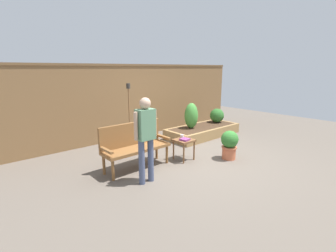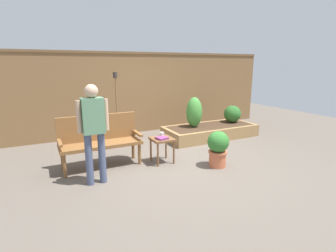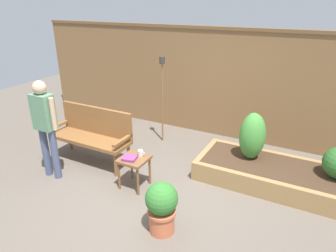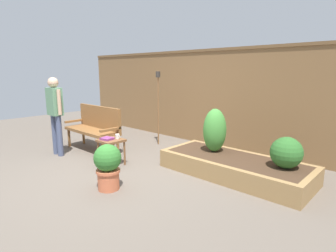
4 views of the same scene
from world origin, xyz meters
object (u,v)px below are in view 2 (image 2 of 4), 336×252
book_on_table (162,138)px  shrub_near_bench (194,112)px  garden_bench (100,137)px  shrub_far_corner (232,114)px  side_table (162,142)px  potted_boxwood (218,147)px  tiki_torch (116,95)px  cup_on_table (162,134)px  person_by_bench (94,126)px

book_on_table → shrub_near_bench: 1.90m
garden_bench → shrub_far_corner: garden_bench is taller
side_table → book_on_table: size_ratio=2.48×
garden_bench → side_table: garden_bench is taller
book_on_table → potted_boxwood: 1.05m
book_on_table → potted_boxwood: (0.85, -0.59, -0.13)m
garden_bench → book_on_table: bearing=-22.4°
garden_bench → tiki_torch: 1.53m
shrub_far_corner → tiki_torch: tiki_torch is taller
garden_bench → tiki_torch: (0.68, 1.23, 0.60)m
shrub_near_bench → shrub_far_corner: (1.22, -0.00, -0.15)m
garden_bench → shrub_near_bench: 2.63m
side_table → book_on_table: bearing=-119.2°
potted_boxwood → shrub_near_bench: (0.61, 1.79, 0.31)m
garden_bench → shrub_near_bench: (2.52, 0.76, 0.13)m
side_table → potted_boxwood: potted_boxwood is taller
shrub_far_corner → garden_bench: bearing=-168.4°
cup_on_table → tiki_torch: 1.68m
side_table → potted_boxwood: bearing=-38.3°
cup_on_table → book_on_table: cup_on_table is taller
tiki_torch → person_by_bench: 2.18m
side_table → cup_on_table: size_ratio=4.31×
book_on_table → potted_boxwood: bearing=-45.6°
cup_on_table → shrub_near_bench: bearing=36.5°
cup_on_table → shrub_far_corner: size_ratio=0.24×
side_table → shrub_far_corner: size_ratio=1.05×
potted_boxwood → shrub_near_bench: shrub_near_bench is taller
book_on_table → shrub_far_corner: 2.94m
shrub_near_bench → shrub_far_corner: shrub_near_bench is taller
garden_bench → cup_on_table: (1.13, -0.26, -0.02)m
book_on_table → tiki_torch: size_ratio=0.12×
potted_boxwood → shrub_near_bench: size_ratio=0.89×
cup_on_table → book_on_table: (-0.08, -0.17, -0.02)m
tiki_torch → person_by_bench: bearing=-114.9°
side_table → book_on_table: (-0.03, -0.06, 0.10)m
tiki_torch → person_by_bench: size_ratio=1.07×
side_table → person_by_bench: person_by_bench is taller
cup_on_table → person_by_bench: size_ratio=0.07×
cup_on_table → shrub_far_corner: shrub_far_corner is taller
potted_boxwood → tiki_torch: (-1.22, 2.26, 0.78)m
shrub_near_bench → book_on_table: bearing=-140.7°
potted_boxwood → tiki_torch: tiki_torch is taller
garden_bench → cup_on_table: garden_bench is taller
potted_boxwood → tiki_torch: bearing=118.5°
shrub_far_corner → cup_on_table: bearing=-158.5°
book_on_table → shrub_far_corner: size_ratio=0.42×
side_table → shrub_near_bench: bearing=38.6°
shrub_near_bench → person_by_bench: person_by_bench is taller
garden_bench → potted_boxwood: size_ratio=2.16×
garden_bench → potted_boxwood: 2.17m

